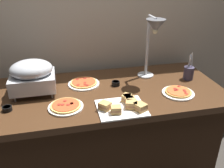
# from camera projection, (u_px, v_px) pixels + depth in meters

# --- Properties ---
(ground_plane) EXTENTS (8.00, 8.00, 0.00)m
(ground_plane) POSITION_uv_depth(u_px,v_px,m) (103.00, 164.00, 2.25)
(ground_plane) COLOR #38332D
(back_wall) EXTENTS (4.40, 0.04, 2.40)m
(back_wall) POSITION_uv_depth(u_px,v_px,m) (91.00, 21.00, 2.16)
(back_wall) COLOR tan
(back_wall) RESTS_ON ground_plane
(buffet_table) EXTENTS (1.90, 0.84, 0.76)m
(buffet_table) POSITION_uv_depth(u_px,v_px,m) (103.00, 130.00, 2.08)
(buffet_table) COLOR #422816
(buffet_table) RESTS_ON ground_plane
(chafing_dish) EXTENTS (0.32, 0.26, 0.27)m
(chafing_dish) POSITION_uv_depth(u_px,v_px,m) (32.00, 75.00, 1.81)
(chafing_dish) COLOR #B7BABF
(chafing_dish) RESTS_ON buffet_table
(heat_lamp) EXTENTS (0.15, 0.29, 0.53)m
(heat_lamp) POSITION_uv_depth(u_px,v_px,m) (154.00, 33.00, 1.89)
(heat_lamp) COLOR #B7BABF
(heat_lamp) RESTS_ON buffet_table
(pizza_plate_front) EXTENTS (0.24, 0.24, 0.03)m
(pizza_plate_front) POSITION_uv_depth(u_px,v_px,m) (66.00, 106.00, 1.68)
(pizza_plate_front) COLOR white
(pizza_plate_front) RESTS_ON buffet_table
(pizza_plate_center) EXTENTS (0.25, 0.25, 0.03)m
(pizza_plate_center) POSITION_uv_depth(u_px,v_px,m) (84.00, 83.00, 2.00)
(pizza_plate_center) COLOR white
(pizza_plate_center) RESTS_ON buffet_table
(pizza_plate_raised_stand) EXTENTS (0.24, 0.24, 0.03)m
(pizza_plate_raised_stand) POSITION_uv_depth(u_px,v_px,m) (178.00, 92.00, 1.86)
(pizza_plate_raised_stand) COLOR white
(pizza_plate_raised_stand) RESTS_ON buffet_table
(sandwich_platter) EXTENTS (0.33, 0.28, 0.06)m
(sandwich_platter) POSITION_uv_depth(u_px,v_px,m) (124.00, 105.00, 1.67)
(sandwich_platter) COLOR white
(sandwich_platter) RESTS_ON buffet_table
(sauce_cup_near) EXTENTS (0.07, 0.07, 0.04)m
(sauce_cup_near) POSITION_uv_depth(u_px,v_px,m) (116.00, 83.00, 1.99)
(sauce_cup_near) COLOR black
(sauce_cup_near) RESTS_ON buffet_table
(sauce_cup_far) EXTENTS (0.06, 0.06, 0.03)m
(sauce_cup_far) POSITION_uv_depth(u_px,v_px,m) (7.00, 108.00, 1.64)
(sauce_cup_far) COLOR black
(sauce_cup_far) RESTS_ON buffet_table
(utensil_holder) EXTENTS (0.08, 0.08, 0.23)m
(utensil_holder) POSITION_uv_depth(u_px,v_px,m) (189.00, 73.00, 2.08)
(utensil_holder) COLOR #383347
(utensil_holder) RESTS_ON buffet_table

